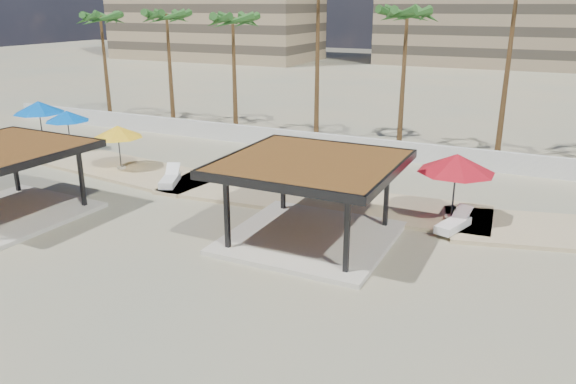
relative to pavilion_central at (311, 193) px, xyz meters
name	(u,v)px	position (x,y,z in m)	size (l,w,h in m)	color
ground	(200,248)	(-3.53, -2.61, -2.00)	(200.00, 200.00, 0.00)	tan
promenade	(322,196)	(-1.53, 5.05, -1.94)	(44.45, 7.97, 0.24)	#C6B284
boundary_wall	(342,145)	(-3.53, 13.39, -1.40)	(56.00, 0.30, 1.20)	silver
pavilion_central	(311,193)	(0.00, 0.00, 0.00)	(6.66, 6.66, 3.36)	beige
pavilion_west	(2,175)	(-13.26, -3.33, -0.09)	(6.58, 6.58, 3.20)	beige
umbrella_a	(39,107)	(-22.03, 6.59, 0.65)	(4.08, 4.08, 2.88)	beige
umbrella_b	(118,132)	(-13.54, 4.38, 0.29)	(3.57, 3.57, 2.45)	beige
umbrella_c	(457,163)	(4.81, 4.30, 0.68)	(4.27, 4.27, 2.92)	beige
umbrella_f	(67,116)	(-19.61, 6.59, 0.28)	(3.65, 3.65, 2.45)	beige
lounger_a	(170,180)	(-9.29, 3.23, -1.62)	(1.56, 2.32, 0.84)	white
lounger_b	(453,224)	(5.07, 3.23, -1.63)	(1.28, 2.20, 0.79)	white
palm_a	(101,22)	(-24.53, 15.69, 5.69)	(3.00, 3.00, 8.83)	brown
palm_b	(167,21)	(-18.53, 16.09, 5.85)	(3.00, 3.00, 9.00)	brown
palm_c	(233,24)	(-12.53, 15.49, 5.68)	(3.00, 3.00, 8.82)	brown
palm_e	(407,19)	(-0.53, 15.79, 6.14)	(3.00, 3.00, 9.30)	brown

